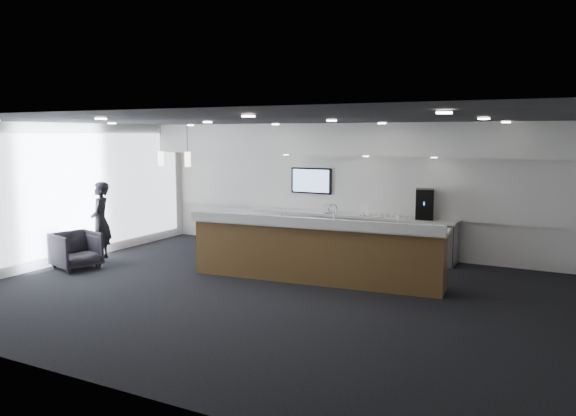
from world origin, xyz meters
The scene contains 26 objects.
ground centered at (0.00, 0.00, 0.00)m, with size 10.00×10.00×0.00m, color black.
ceiling centered at (0.00, 0.00, 3.00)m, with size 10.00×8.00×0.02m, color black.
back_wall centered at (0.00, 4.00, 1.50)m, with size 10.00×0.02×3.00m, color silver.
left_wall centered at (-5.00, 0.00, 1.50)m, with size 0.02×8.00×3.00m, color silver.
soffit_bulkhead centered at (0.00, 3.55, 2.65)m, with size 10.00×0.90×0.70m, color silver.
alcove_panel centered at (0.00, 3.97, 1.60)m, with size 9.80×0.06×1.40m, color silver.
window_blinds_wall centered at (-4.96, 0.00, 1.50)m, with size 0.04×7.36×2.55m, color silver.
back_credenza centered at (0.00, 3.64, 0.48)m, with size 5.06×0.66×0.95m.
wall_tv centered at (-1.00, 3.91, 1.65)m, with size 1.05×0.08×0.62m.
pendant_left centered at (-2.40, 0.80, 2.25)m, with size 0.12×0.12×0.30m, color #FFE9C6.
pendant_right centered at (-3.10, 0.80, 2.25)m, with size 0.12×0.12×0.30m, color #FFE9C6.
ceiling_can_lights centered at (0.00, 0.00, 2.97)m, with size 7.00×5.00×0.02m, color white, non-canonical shape.
service_counter centered at (0.39, 1.14, 0.58)m, with size 4.91×1.28×1.49m.
coffee_machine centered at (1.80, 3.65, 1.27)m, with size 0.46×0.54×0.65m.
info_sign_left centered at (-0.41, 3.51, 1.06)m, with size 0.16×0.02×0.23m, color white.
info_sign_right centered at (0.49, 3.52, 1.08)m, with size 0.20×0.02×0.26m, color white.
armchair centered at (-4.40, -0.24, 0.38)m, with size 0.82×0.84×0.76m, color black.
lounge_guest centered at (-4.55, 0.60, 0.86)m, with size 0.63×0.42×1.73m, color black.
cup_0 centered at (1.44, 3.51, 0.99)m, with size 0.09×0.09×0.08m, color white.
cup_1 centered at (1.30, 3.51, 0.99)m, with size 0.09×0.09×0.08m, color white.
cup_2 centered at (1.16, 3.51, 0.99)m, with size 0.09×0.09×0.08m, color white.
cup_3 centered at (1.02, 3.51, 0.99)m, with size 0.09×0.09×0.08m, color white.
cup_4 centered at (0.88, 3.51, 0.99)m, with size 0.09×0.09×0.08m, color white.
cup_5 centered at (0.74, 3.51, 0.99)m, with size 0.09×0.09×0.08m, color white.
cup_6 centered at (0.60, 3.51, 0.99)m, with size 0.09×0.09×0.08m, color white.
cup_7 centered at (0.46, 3.51, 0.99)m, with size 0.09×0.09×0.08m, color white.
Camera 1 is at (4.76, -8.26, 2.76)m, focal length 35.00 mm.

